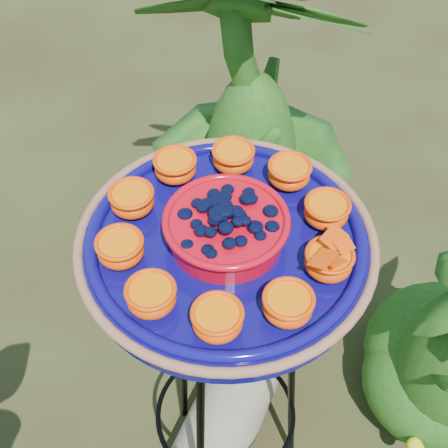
# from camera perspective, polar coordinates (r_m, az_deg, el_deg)

# --- Properties ---
(tripod_stand) EXTENTS (0.44, 0.44, 0.93)m
(tripod_stand) POSITION_cam_1_polar(r_m,az_deg,el_deg) (1.35, 0.15, -12.61)
(tripod_stand) COLOR black
(tripod_stand) RESTS_ON ground
(feeder_dish) EXTENTS (0.62, 0.62, 0.11)m
(feeder_dish) POSITION_cam_1_polar(r_m,az_deg,el_deg) (1.01, 0.20, -1.42)
(feeder_dish) COLOR #0C085F
(feeder_dish) RESTS_ON tripod_stand
(driftwood_log) EXTENTS (0.61, 0.25, 0.20)m
(driftwood_log) POSITION_cam_1_polar(r_m,az_deg,el_deg) (1.79, -0.72, -19.04)
(driftwood_log) COLOR gray
(driftwood_log) RESTS_ON ground
(shrub_back_right) EXTENTS (0.82, 0.82, 1.12)m
(shrub_back_right) POSITION_cam_1_polar(r_m,az_deg,el_deg) (1.86, 2.53, 8.58)
(shrub_back_right) COLOR #1B4713
(shrub_back_right) RESTS_ON ground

